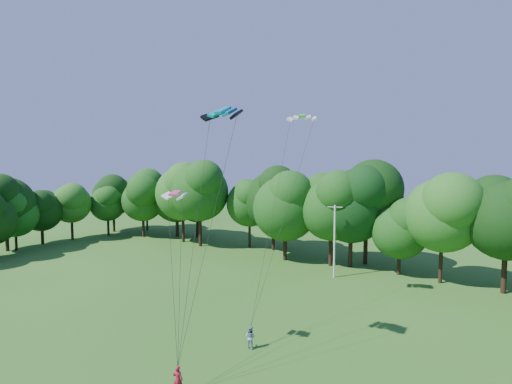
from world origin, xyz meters
The scene contains 9 objects.
utility_pole centered at (0.99, 30.20, 4.24)m, with size 1.58×0.62×8.25m.
kite_flyer_left centered at (3.22, 3.99, 0.80)m, with size 0.58×0.38×1.60m, color #A6152B.
kite_flyer_right centered at (3.36, 10.81, 0.79)m, with size 0.77×0.60×1.58m, color #8BA1C1.
kite_teal centered at (3.10, 8.26, 16.36)m, with size 2.67×1.28×0.60m.
kite_green centered at (2.24, 20.09, 17.17)m, with size 2.83×2.10×0.44m.
kite_pink centered at (0.11, 6.91, 11.10)m, with size 1.75×1.15×0.33m.
tree_back_west centered at (-28.49, 38.85, 7.07)m, with size 7.79×7.79×11.32m.
tree_back_center centered at (0.74, 35.61, 8.48)m, with size 9.34×9.34×13.58m.
tree_flank_west centered at (-43.21, 15.81, 6.48)m, with size 7.14×7.14×10.39m.
Camera 1 is at (19.43, -11.22, 13.19)m, focal length 28.00 mm.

